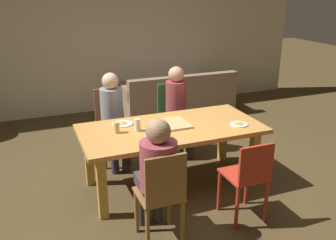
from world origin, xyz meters
TOP-DOWN VIEW (x-y plane):
  - ground_plane at (0.00, 0.00)m, footprint 20.00×20.00m
  - back_wall at (0.00, 3.13)m, footprint 7.75×0.12m
  - dining_table at (0.00, 0.00)m, footprint 2.05×0.99m
  - chair_0 at (0.43, 0.99)m, footprint 0.41×0.45m
  - person_0 at (0.43, 0.82)m, footprint 0.29×0.51m
  - chair_1 at (-0.48, 0.95)m, footprint 0.39×0.42m
  - person_1 at (-0.48, 0.79)m, footprint 0.29×0.53m
  - chair_2 at (-0.48, -0.97)m, footprint 0.39×0.39m
  - person_2 at (-0.48, -0.84)m, footprint 0.33×0.49m
  - chair_3 at (0.43, -0.94)m, footprint 0.38×0.40m
  - pizza_box_0 at (0.01, 0.06)m, footprint 0.40×0.40m
  - plate_0 at (-0.49, 0.28)m, footprint 0.24×0.24m
  - plate_1 at (0.75, -0.23)m, footprint 0.20×0.20m
  - plate_2 at (-0.28, -0.24)m, footprint 0.24×0.24m
  - drinking_glass_0 at (-0.62, 0.05)m, footprint 0.07×0.07m
  - drinking_glass_1 at (-0.39, 0.02)m, footprint 0.07×0.07m
  - couch at (1.09, 2.40)m, footprint 2.02×0.92m

SIDE VIEW (x-z plane):
  - ground_plane at x=0.00m, z-range 0.00..0.00m
  - couch at x=1.09m, z-range -0.11..0.66m
  - chair_3 at x=0.43m, z-range 0.07..0.94m
  - chair_2 at x=-0.48m, z-range 0.05..0.98m
  - chair_1 at x=-0.48m, z-range 0.03..1.00m
  - chair_0 at x=0.43m, z-range 0.06..1.00m
  - dining_table at x=0.00m, z-range 0.28..1.01m
  - person_1 at x=-0.48m, z-range 0.10..1.32m
  - person_2 at x=-0.48m, z-range 0.12..1.31m
  - person_0 at x=0.43m, z-range 0.11..1.33m
  - plate_0 at x=-0.49m, z-range 0.73..0.76m
  - plate_1 at x=0.75m, z-range 0.73..0.76m
  - plate_2 at x=-0.28m, z-range 0.73..0.76m
  - pizza_box_0 at x=0.01m, z-range 0.74..0.76m
  - drinking_glass_0 at x=-0.62m, z-range 0.74..0.86m
  - drinking_glass_1 at x=-0.39m, z-range 0.74..0.88m
  - back_wall at x=0.00m, z-range 0.00..2.87m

